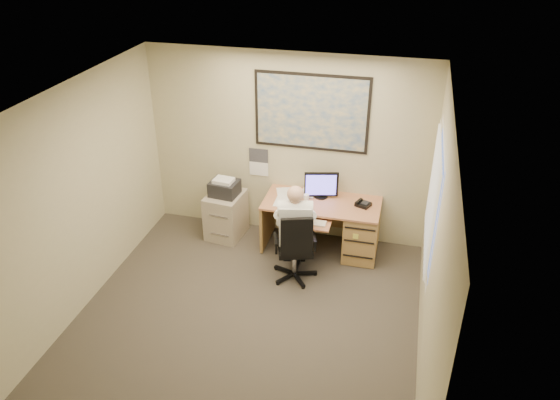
% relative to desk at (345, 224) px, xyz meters
% --- Properties ---
extents(room_shell, '(4.00, 4.50, 2.70)m').
position_rel_desk_xyz_m(room_shell, '(-0.91, -1.90, 0.91)').
color(room_shell, '#3B362D').
rests_on(room_shell, ground).
extents(desk, '(1.60, 0.97, 1.13)m').
position_rel_desk_xyz_m(desk, '(0.00, 0.00, 0.00)').
color(desk, tan).
rests_on(desk, ground).
extents(world_map, '(1.56, 0.03, 1.06)m').
position_rel_desk_xyz_m(world_map, '(-0.58, 0.33, 1.46)').
color(world_map, '#1E4C93').
rests_on(world_map, room_shell).
extents(wall_calendar, '(0.28, 0.01, 0.42)m').
position_rel_desk_xyz_m(wall_calendar, '(-1.33, 0.34, 0.64)').
color(wall_calendar, white).
rests_on(wall_calendar, room_shell).
extents(window_blinds, '(0.06, 1.40, 1.30)m').
position_rel_desk_xyz_m(window_blinds, '(1.06, -1.10, 1.11)').
color(window_blinds, white).
rests_on(window_blinds, room_shell).
extents(filing_cabinet, '(0.54, 0.63, 0.94)m').
position_rel_desk_xyz_m(filing_cabinet, '(-1.75, -0.00, -0.04)').
color(filing_cabinet, '#AA9E89').
rests_on(filing_cabinet, ground).
extents(office_chair, '(0.77, 0.77, 1.02)m').
position_rel_desk_xyz_m(office_chair, '(-0.56, -0.81, -0.14)').
color(office_chair, black).
rests_on(office_chair, ground).
extents(person, '(0.72, 0.90, 1.33)m').
position_rel_desk_xyz_m(person, '(-0.55, -0.73, 0.22)').
color(person, white).
rests_on(person, office_chair).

